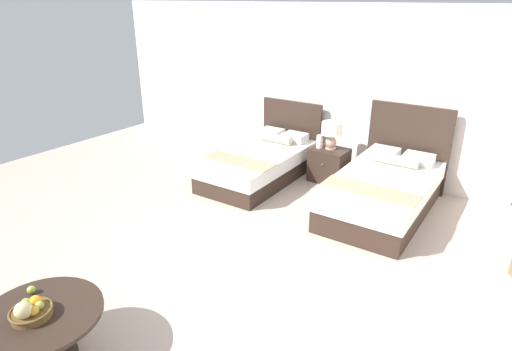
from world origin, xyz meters
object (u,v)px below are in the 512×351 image
bed_near_corner (384,190)px  nightstand (329,165)px  fruit_bowl (30,311)px  vase (320,141)px  coffee_table (42,323)px  loose_apple (31,290)px  table_lamp (332,131)px  bed_near_window (262,162)px

bed_near_corner → nightstand: (-1.10, 0.53, -0.04)m
bed_near_corner → fruit_bowl: (-1.28, -4.24, 0.22)m
nightstand → fruit_bowl: 4.78m
bed_near_corner → vase: 1.40m
coffee_table → fruit_bowl: bearing=-96.2°
vase → fruit_bowl: vase is taller
bed_near_corner → vase: bearing=158.9°
fruit_bowl → loose_apple: fruit_bowl is taller
bed_near_corner → fruit_bowl: 4.44m
nightstand → table_lamp: size_ratio=1.30×
bed_near_window → fruit_bowl: bed_near_window is taller
bed_near_window → coffee_table: bearing=-79.5°
vase → fruit_bowl: (-0.01, -4.73, -0.11)m
fruit_bowl → coffee_table: bearing=83.8°
table_lamp → vase: table_lamp is taller
bed_near_window → vase: 0.99m
nightstand → coffee_table: bearing=-92.1°
bed_near_window → bed_near_corner: size_ratio=1.00×
bed_near_window → loose_apple: 4.12m
table_lamp → coffee_table: size_ratio=0.45×
nightstand → vase: vase is taller
bed_near_corner → table_lamp: bearing=153.5°
bed_near_window → vase: bearing=32.1°
bed_near_corner → loose_apple: size_ratio=30.95×
vase → loose_apple: bearing=-93.7°
bed_near_corner → table_lamp: size_ratio=4.97×
table_lamp → fruit_bowl: bearing=-92.2°
nightstand → vase: bearing=-166.7°
bed_near_corner → coffee_table: size_ratio=2.24×
loose_apple → table_lamp: bearing=84.3°
bed_near_corner → bed_near_window: bearing=-179.9°
nightstand → fruit_bowl: fruit_bowl is taller
nightstand → coffee_table: 4.71m
bed_near_corner → vase: bed_near_corner is taller
fruit_bowl → bed_near_corner: bearing=73.2°
nightstand → loose_apple: loose_apple is taller
coffee_table → nightstand: bearing=87.9°
bed_near_window → nightstand: (0.95, 0.53, -0.01)m
coffee_table → bed_near_corner: bearing=73.1°
vase → table_lamp: bearing=19.6°
bed_near_corner → coffee_table: bearing=-106.9°
loose_apple → fruit_bowl: bearing=-29.9°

